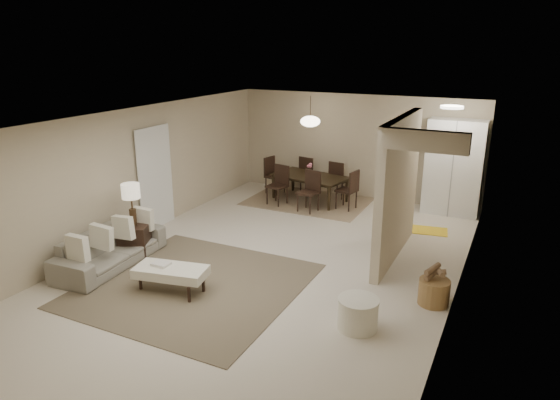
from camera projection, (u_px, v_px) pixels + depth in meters
The scene contains 22 objects.
floor at pixel (272, 263), 8.63m from camera, with size 9.00×9.00×0.00m, color beige.
ceiling at pixel (271, 119), 7.88m from camera, with size 9.00×9.00×0.00m, color white.
back_wall at pixel (356, 146), 12.11m from camera, with size 6.00×6.00×0.00m, color #C4B595.
left_wall at pixel (132, 174), 9.52m from camera, with size 9.00×9.00×0.00m, color #C4B595.
right_wall at pixel (462, 222), 7.00m from camera, with size 9.00×9.00×0.00m, color #C4B595.
partition at pixel (398, 189), 8.57m from camera, with size 0.15×2.50×2.50m, color #C4B595.
doorway at pixel (155, 179), 10.09m from camera, with size 0.04×0.90×2.04m, color black.
pantry_cabinet at pixel (454, 168), 10.88m from camera, with size 1.20×0.55×2.10m, color white.
flush_light at pixel (452, 107), 9.67m from camera, with size 0.44×0.44×0.05m, color white.
living_rug at pixel (194, 285), 7.86m from camera, with size 3.20×3.20×0.01m, color brown.
sofa at pixel (110, 248), 8.49m from camera, with size 0.82×2.09×0.61m, color gray.
ottoman_bench at pixel (171, 272), 7.59m from camera, with size 1.18×0.71×0.39m.
side_table at pixel (135, 239), 8.95m from camera, with size 0.50×0.50×0.55m, color black.
table_lamp at pixel (131, 195), 8.70m from camera, with size 0.32×0.32×0.76m.
round_pouf at pixel (358, 314), 6.62m from camera, with size 0.55×0.55×0.43m, color white.
wicker_basket at pixel (434, 292), 7.25m from camera, with size 0.45×0.45×0.38m, color #99643D.
dining_rug at pixel (309, 200), 12.08m from camera, with size 2.80×2.10×0.01m, color #856D52.
dining_table at pixel (309, 188), 11.98m from camera, with size 1.77×0.98×0.62m, color black.
dining_chairs at pixel (309, 182), 11.94m from camera, with size 2.51×2.00×0.92m.
vase at pixel (309, 173), 11.87m from camera, with size 0.15×0.15×0.15m, color silver.
yellow_mat at pixel (426, 230), 10.15m from camera, with size 0.84×0.51×0.01m, color yellow.
pendant_light at pixel (310, 121), 11.50m from camera, with size 0.46×0.46×0.71m.
Camera 1 is at (3.61, -7.03, 3.64)m, focal length 32.00 mm.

